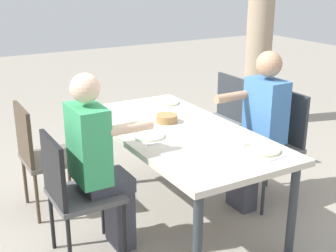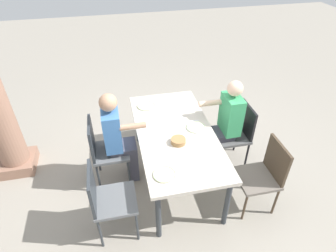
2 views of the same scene
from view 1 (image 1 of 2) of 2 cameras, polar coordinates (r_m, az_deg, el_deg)
The scene contains 19 objects.
ground_plane at distance 3.77m, azimuth 1.22°, elevation -11.18°, with size 16.00×16.00×0.00m, color gray.
dining_table at distance 3.48m, azimuth 1.30°, elevation -1.51°, with size 1.85×0.92×0.74m.
chair_west_north at distance 4.51m, azimuth 6.53°, elevation 1.29°, with size 0.44×0.44×0.91m.
chair_west_south at distance 3.80m, azimuth -15.46°, elevation -3.09°, with size 0.44×0.44×0.90m.
chair_mid_north at distance 3.95m, azimuth 13.20°, elevation -1.54°, with size 0.44×0.44×0.94m.
chair_mid_south at distance 3.11m, azimuth -11.64°, elevation -7.65°, with size 0.44×0.44×0.90m.
diner_woman_green at distance 3.77m, azimuth 11.12°, elevation 0.03°, with size 0.35×0.49×1.29m.
diner_man_white at distance 3.09m, azimuth -8.54°, elevation -4.30°, with size 0.35×0.49×1.28m.
stone_column_near at distance 5.79m, azimuth 11.46°, elevation 13.86°, with size 0.42×0.42×2.88m.
plate_0 at distance 4.14m, azimuth -0.20°, elevation 2.93°, with size 0.23×0.23×0.02m.
fork_0 at distance 4.26m, azimuth -1.20°, elevation 3.33°, with size 0.02×0.17×0.01m, color silver.
spoon_0 at distance 4.01m, azimuth 0.87°, elevation 2.33°, with size 0.02×0.17×0.01m, color silver.
plate_1 at distance 3.31m, azimuth -2.38°, elevation -1.22°, with size 0.23×0.23×0.02m.
fork_1 at distance 3.44m, azimuth -3.54°, elevation -0.56°, with size 0.02×0.17×0.01m, color silver.
spoon_1 at distance 3.19m, azimuth -1.12°, elevation -2.12°, with size 0.02×0.17×0.01m, color silver.
plate_2 at distance 3.12m, azimuth 11.58°, elevation -2.91°, with size 0.24×0.24×0.02m.
fork_2 at distance 3.23m, azimuth 9.83°, elevation -2.17°, with size 0.02×0.17×0.01m, color silver.
spoon_2 at distance 3.02m, azimuth 13.44°, elevation -3.92°, with size 0.02×0.17×0.01m, color silver.
bread_basket at distance 3.63m, azimuth -0.16°, elevation 0.95°, with size 0.17×0.17×0.06m, color #9E7547.
Camera 1 is at (2.79, -1.70, 1.89)m, focal length 49.23 mm.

